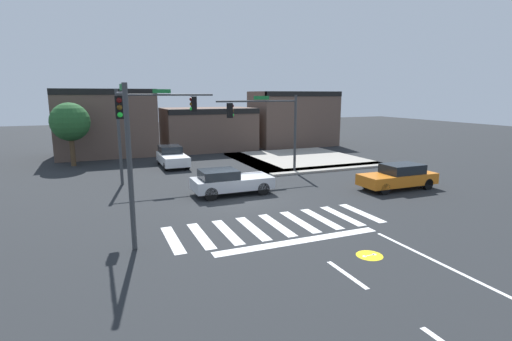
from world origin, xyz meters
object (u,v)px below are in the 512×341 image
(car_orange, at_px, (399,176))
(car_silver, at_px, (229,181))
(car_white, at_px, (172,157))
(roadside_tree, at_px, (70,122))
(traffic_signal_northeast, at_px, (266,119))
(traffic_signal_southwest, at_px, (124,133))
(traffic_signal_northwest, at_px, (154,117))

(car_orange, distance_m, car_silver, 9.86)
(car_white, distance_m, roadside_tree, 8.09)
(car_white, relative_size, roadside_tree, 0.89)
(traffic_signal_northeast, xyz_separation_m, car_silver, (-4.03, -4.04, -3.06))
(traffic_signal_northeast, height_order, traffic_signal_southwest, traffic_signal_southwest)
(traffic_signal_southwest, height_order, traffic_signal_northwest, traffic_signal_southwest)
(traffic_signal_northwest, relative_size, car_silver, 1.37)
(traffic_signal_southwest, bearing_deg, car_white, -16.80)
(car_white, relative_size, car_silver, 0.99)
(traffic_signal_southwest, height_order, car_white, traffic_signal_southwest)
(roadside_tree, bearing_deg, car_silver, -57.08)
(car_orange, distance_m, roadside_tree, 23.74)
(traffic_signal_northwest, relative_size, car_white, 1.38)
(traffic_signal_northeast, bearing_deg, traffic_signal_southwest, 41.64)
(traffic_signal_southwest, distance_m, car_orange, 15.62)
(car_silver, bearing_deg, car_white, 97.54)
(traffic_signal_southwest, relative_size, traffic_signal_northwest, 0.98)
(traffic_signal_southwest, bearing_deg, roadside_tree, 8.76)
(traffic_signal_southwest, relative_size, car_white, 1.35)
(traffic_signal_northeast, distance_m, traffic_signal_northwest, 7.28)
(traffic_signal_northwest, bearing_deg, car_orange, -30.48)
(car_silver, bearing_deg, traffic_signal_northeast, 45.02)
(traffic_signal_northeast, xyz_separation_m, traffic_signal_northwest, (-7.23, 0.83, 0.29))
(traffic_signal_southwest, distance_m, roadside_tree, 17.63)
(car_white, bearing_deg, roadside_tree, -113.42)
(traffic_signal_northeast, distance_m, car_white, 8.43)
(traffic_signal_northwest, xyz_separation_m, car_silver, (3.20, -4.86, -3.34))
(car_silver, distance_m, roadside_tree, 15.53)
(traffic_signal_northeast, bearing_deg, car_orange, 129.45)
(traffic_signal_northwest, height_order, car_silver, traffic_signal_northwest)
(car_silver, xyz_separation_m, roadside_tree, (-8.32, 12.85, 2.64))
(traffic_signal_northeast, relative_size, traffic_signal_northwest, 0.97)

